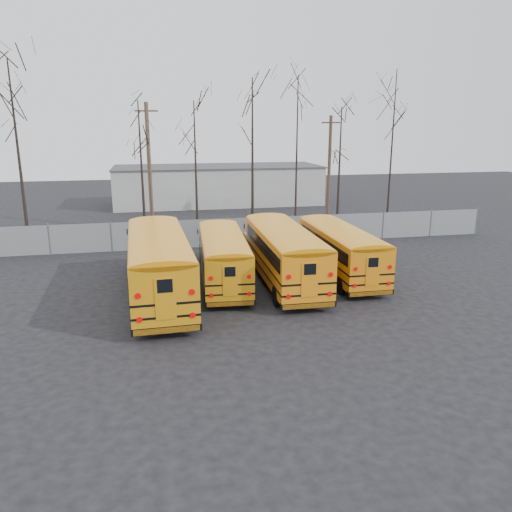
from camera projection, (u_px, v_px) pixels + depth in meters
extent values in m
plane|color=black|center=(264.00, 302.00, 24.51)|extent=(120.00, 120.00, 0.00)
cube|color=gray|center=(227.00, 232.00, 35.62)|extent=(40.00, 0.04, 2.00)
cube|color=#B7B8B2|center=(218.00, 185.00, 54.69)|extent=(22.00, 8.00, 4.00)
cylinder|color=black|center=(135.00, 318.00, 21.04)|extent=(0.34, 1.11, 1.10)
cylinder|color=black|center=(194.00, 313.00, 21.60)|extent=(0.34, 1.11, 1.10)
cylinder|color=black|center=(134.00, 261.00, 29.71)|extent=(0.34, 1.11, 1.10)
cylinder|color=black|center=(176.00, 259.00, 30.27)|extent=(0.34, 1.11, 1.10)
cube|color=orange|center=(159.00, 264.00, 24.35)|extent=(3.06, 10.29, 2.58)
cube|color=orange|center=(154.00, 250.00, 30.21)|extent=(2.53, 1.94, 1.10)
cube|color=black|center=(158.00, 254.00, 23.99)|extent=(3.07, 9.20, 0.77)
cube|color=black|center=(159.00, 274.00, 25.43)|extent=(3.15, 12.18, 0.10)
cube|color=black|center=(158.00, 264.00, 25.29)|extent=(3.15, 12.18, 0.10)
cube|color=black|center=(167.00, 329.00, 19.99)|extent=(2.82, 0.33, 0.31)
cube|color=black|center=(154.00, 256.00, 31.19)|extent=(2.64, 0.30, 0.29)
cube|color=orange|center=(165.00, 299.00, 19.55)|extent=(0.82, 0.07, 1.70)
cylinder|color=#B20505|center=(139.00, 320.00, 19.49)|extent=(0.24, 0.05, 0.24)
cylinder|color=#B20505|center=(193.00, 315.00, 19.97)|extent=(0.24, 0.05, 0.24)
cylinder|color=#B20505|center=(138.00, 296.00, 19.24)|extent=(0.24, 0.05, 0.24)
cylinder|color=#B20505|center=(192.00, 292.00, 19.72)|extent=(0.24, 0.05, 0.24)
cylinder|color=black|center=(207.00, 295.00, 24.13)|extent=(0.32, 0.93, 0.92)
cylinder|color=black|center=(249.00, 293.00, 24.40)|extent=(0.32, 0.93, 0.92)
cylinder|color=black|center=(202.00, 255.00, 31.51)|extent=(0.32, 0.93, 0.92)
cylinder|color=black|center=(234.00, 254.00, 31.78)|extent=(0.32, 0.93, 0.92)
cube|color=orange|center=(223.00, 257.00, 26.85)|extent=(2.88, 8.67, 2.16)
cube|color=orange|center=(218.00, 246.00, 31.84)|extent=(2.17, 1.70, 0.92)
cube|color=black|center=(223.00, 249.00, 26.55)|extent=(2.85, 7.76, 0.64)
cube|color=black|center=(223.00, 265.00, 27.76)|extent=(3.02, 10.24, 0.08)
cube|color=black|center=(222.00, 257.00, 27.65)|extent=(3.02, 10.24, 0.08)
cube|color=black|center=(230.00, 303.00, 23.14)|extent=(2.36, 0.36, 0.26)
cube|color=black|center=(217.00, 251.00, 32.67)|extent=(2.21, 0.34, 0.24)
cube|color=orange|center=(230.00, 281.00, 22.76)|extent=(0.69, 0.08, 1.42)
cylinder|color=#B20505|center=(211.00, 295.00, 22.80)|extent=(0.20, 0.05, 0.20)
cylinder|color=#B20505|center=(249.00, 294.00, 23.03)|extent=(0.20, 0.05, 0.20)
cylinder|color=#B20505|center=(211.00, 278.00, 22.59)|extent=(0.20, 0.05, 0.20)
cylinder|color=#B20505|center=(249.00, 277.00, 22.82)|extent=(0.20, 0.05, 0.20)
cylinder|color=black|center=(277.00, 296.00, 23.82)|extent=(0.31, 1.03, 1.02)
cylinder|color=black|center=(323.00, 293.00, 24.23)|extent=(0.31, 1.03, 1.02)
cylinder|color=black|center=(247.00, 252.00, 31.99)|extent=(0.31, 1.03, 1.02)
cylinder|color=black|center=(282.00, 251.00, 32.41)|extent=(0.31, 1.03, 1.02)
cube|color=orange|center=(284.00, 253.00, 26.88)|extent=(2.75, 9.58, 2.41)
cube|color=orange|center=(263.00, 242.00, 32.41)|extent=(2.34, 1.79, 1.02)
cube|color=black|center=(285.00, 245.00, 26.55)|extent=(2.77, 8.55, 0.72)
cube|color=black|center=(280.00, 262.00, 27.90)|extent=(2.82, 11.34, 0.09)
cube|color=black|center=(281.00, 254.00, 27.77)|extent=(2.82, 11.34, 0.09)
cube|color=black|center=(308.00, 305.00, 22.77)|extent=(2.63, 0.28, 0.29)
cube|color=black|center=(261.00, 248.00, 33.33)|extent=(2.46, 0.25, 0.27)
cube|color=orange|center=(310.00, 280.00, 22.35)|extent=(0.77, 0.06, 1.59)
cylinder|color=#B20505|center=(288.00, 297.00, 22.35)|extent=(0.23, 0.05, 0.23)
cylinder|color=#B20505|center=(330.00, 294.00, 22.70)|extent=(0.23, 0.05, 0.23)
cylinder|color=#B20505|center=(289.00, 277.00, 22.11)|extent=(0.23, 0.05, 0.23)
cylinder|color=#B20505|center=(331.00, 275.00, 22.46)|extent=(0.23, 0.05, 0.23)
cylinder|color=black|center=(341.00, 286.00, 25.48)|extent=(0.27, 0.94, 0.93)
cylinder|color=black|center=(380.00, 283.00, 25.88)|extent=(0.27, 0.94, 0.93)
cylinder|color=black|center=(299.00, 249.00, 32.92)|extent=(0.27, 0.94, 0.93)
cylinder|color=black|center=(329.00, 248.00, 33.32)|extent=(0.27, 0.94, 0.93)
cube|color=orange|center=(341.00, 250.00, 28.28)|extent=(2.40, 8.71, 2.20)
cube|color=orange|center=(313.00, 241.00, 33.31)|extent=(2.11, 1.60, 0.93)
cube|color=black|center=(342.00, 242.00, 27.98)|extent=(2.43, 7.78, 0.65)
cube|color=black|center=(335.00, 258.00, 29.21)|extent=(2.44, 10.32, 0.08)
cube|color=black|center=(336.00, 250.00, 29.09)|extent=(2.44, 10.32, 0.08)
cube|color=black|center=(370.00, 293.00, 24.54)|extent=(2.39, 0.22, 0.26)
cube|color=black|center=(309.00, 246.00, 34.15)|extent=(2.24, 0.20, 0.24)
cube|color=orange|center=(373.00, 272.00, 24.16)|extent=(0.70, 0.04, 1.45)
cylinder|color=#B20505|center=(355.00, 286.00, 24.14)|extent=(0.21, 0.04, 0.21)
cylinder|color=#B20505|center=(389.00, 283.00, 24.48)|extent=(0.21, 0.04, 0.21)
cylinder|color=#B20505|center=(356.00, 269.00, 23.93)|extent=(0.21, 0.04, 0.21)
cylinder|color=#B20505|center=(390.00, 267.00, 24.27)|extent=(0.21, 0.04, 0.21)
cylinder|color=brown|center=(149.00, 168.00, 40.02)|extent=(0.32, 0.32, 10.16)
cube|color=brown|center=(146.00, 111.00, 38.90)|extent=(1.81, 0.25, 0.14)
cylinder|color=#493629|center=(329.00, 169.00, 44.65)|extent=(0.29, 0.29, 9.23)
cube|color=#493629|center=(331.00, 123.00, 43.63)|extent=(1.61, 0.57, 0.12)
cone|color=black|center=(19.00, 157.00, 33.78)|extent=(0.26, 0.26, 12.58)
cone|color=black|center=(142.00, 172.00, 36.79)|extent=(0.26, 0.26, 10.15)
cone|color=black|center=(196.00, 169.00, 38.43)|extent=(0.26, 0.26, 10.19)
cone|color=black|center=(252.00, 156.00, 39.99)|extent=(0.26, 0.26, 11.99)
cone|color=black|center=(297.00, 158.00, 37.75)|extent=(0.26, 0.26, 11.93)
cone|color=black|center=(339.00, 171.00, 39.50)|extent=(0.26, 0.26, 9.76)
cone|color=black|center=(392.00, 149.00, 42.55)|extent=(0.26, 0.26, 12.89)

